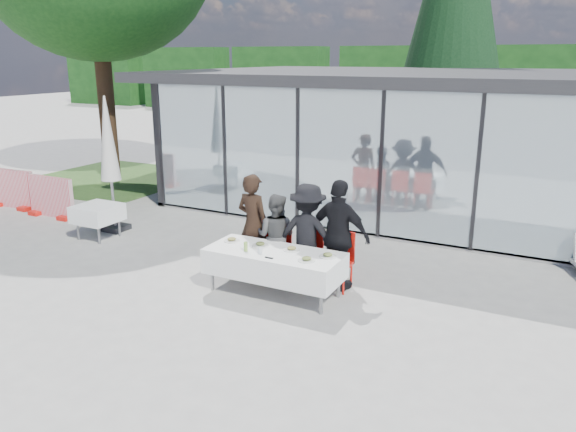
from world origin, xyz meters
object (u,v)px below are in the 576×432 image
object	(u,v)px
diner_chair_d	(340,257)
plate_a	(232,240)
dining_table	(274,263)
plate_c	(292,249)
diner_c	(308,234)
juice_bottle	(246,247)
plate_b	(260,244)
spare_chair_b	(576,234)
diner_d	(339,236)
diner_chair_a	(255,243)
spare_table_left	(97,213)
plate_d	(328,255)
diner_chair_c	(309,252)
plate_extra	(307,259)
market_umbrella	(108,147)
diner_a	(253,224)
folded_eyeglasses	(269,258)
diner_chair_b	(278,247)
diner_b	(276,236)

from	to	relation	value
diner_chair_d	plate_a	size ratio (longest dim) A/B	3.50
dining_table	plate_c	size ratio (longest dim) A/B	8.12
dining_table	diner_c	world-z (taller)	diner_c
plate_a	diner_c	bearing A→B (deg)	25.82
dining_table	juice_bottle	distance (m)	0.55
plate_b	spare_chair_b	distance (m)	6.12
diner_d	plate_c	size ratio (longest dim) A/B	6.79
diner_chair_a	plate_c	bearing A→B (deg)	-29.55
spare_table_left	plate_d	bearing A→B (deg)	-7.29
dining_table	plate_c	distance (m)	0.37
plate_a	plate_b	world-z (taller)	same
diner_c	diner_chair_c	bearing A→B (deg)	-93.69
diner_d	plate_extra	distance (m)	0.89
plate_extra	spare_chair_b	bearing A→B (deg)	48.13
plate_c	juice_bottle	distance (m)	0.75
diner_chair_a	plate_c	world-z (taller)	diner_chair_a
diner_chair_a	spare_table_left	distance (m)	4.01
market_umbrella	diner_chair_a	bearing A→B (deg)	-9.90
diner_a	folded_eyeglasses	xyz separation A→B (m)	(0.88, -1.02, -0.16)
dining_table	diner_d	bearing A→B (deg)	38.62
folded_eyeglasses	diner_chair_a	bearing A→B (deg)	129.17
plate_b	spare_chair_b	size ratio (longest dim) A/B	0.29
plate_extra	spare_chair_b	distance (m)	5.60
plate_b	diner_d	bearing A→B (deg)	25.18
diner_d	plate_extra	world-z (taller)	diner_d
diner_chair_a	diner_chair_b	distance (m)	0.46
diner_chair_d	plate_a	distance (m)	1.88
folded_eyeglasses	spare_table_left	size ratio (longest dim) A/B	0.16
diner_chair_c	plate_a	xyz separation A→B (m)	(-1.17, -0.63, 0.24)
folded_eyeglasses	diner_chair_b	bearing A→B (deg)	111.34
juice_bottle	plate_b	bearing A→B (deg)	76.59
diner_chair_b	plate_d	bearing A→B (deg)	-26.22
diner_b	spare_table_left	size ratio (longest dim) A/B	1.77
diner_a	folded_eyeglasses	distance (m)	1.35
diner_a	diner_b	xyz separation A→B (m)	(0.46, 0.00, -0.15)
dining_table	juice_bottle	xyz separation A→B (m)	(-0.41, -0.21, 0.29)
diner_b	diner_chair_b	bearing A→B (deg)	-95.35
diner_chair_a	folded_eyeglasses	bearing A→B (deg)	-50.83
plate_extra	diner_chair_d	bearing A→B (deg)	78.02
diner_d	plate_extra	bearing A→B (deg)	83.58
diner_a	spare_table_left	distance (m)	4.02
diner_c	plate_b	bearing A→B (deg)	38.65
diner_d	spare_table_left	bearing A→B (deg)	4.53
plate_extra	plate_d	bearing A→B (deg)	54.68
plate_extra	spare_table_left	bearing A→B (deg)	169.19
plate_b	diner_c	bearing A→B (deg)	42.34
diner_a	diner_b	bearing A→B (deg)	-170.43
plate_b	folded_eyeglasses	world-z (taller)	plate_b
diner_chair_c	plate_d	bearing A→B (deg)	-44.90
folded_eyeglasses	market_umbrella	world-z (taller)	market_umbrella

